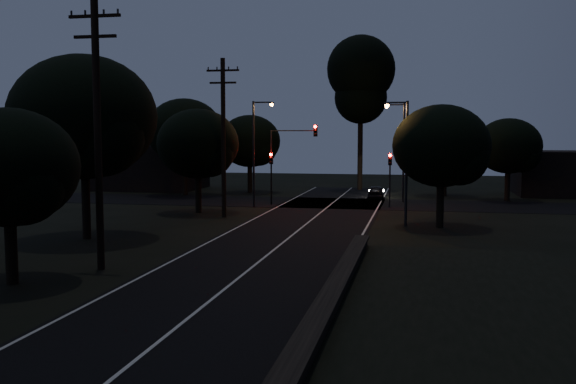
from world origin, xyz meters
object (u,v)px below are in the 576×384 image
at_px(signal_mast, 292,150).
at_px(streetlight_c, 404,154).
at_px(tall_pine, 361,79).
at_px(streetlight_b, 401,145).
at_px(utility_pole_far, 223,135).
at_px(car, 376,192).
at_px(streetlight_a, 256,146).
at_px(signal_left, 271,169).
at_px(signal_right, 390,170).
at_px(utility_pole_mid, 98,129).

bearing_deg(signal_mast, streetlight_c, -48.81).
height_order(tall_pine, streetlight_b, tall_pine).
height_order(utility_pole_far, streetlight_c, utility_pole_far).
bearing_deg(car, streetlight_c, 97.11).
bearing_deg(streetlight_a, tall_pine, 69.64).
relative_size(signal_mast, streetlight_a, 0.78).
xyz_separation_m(signal_left, streetlight_b, (9.91, 4.01, 1.80)).
bearing_deg(signal_mast, tall_pine, 75.38).
distance_m(tall_pine, streetlight_c, 26.31).
bearing_deg(utility_pole_far, streetlight_a, 83.41).
bearing_deg(tall_pine, signal_right, -76.51).
xyz_separation_m(utility_pole_mid, streetlight_a, (0.69, 23.00, -1.10)).
height_order(signal_right, signal_mast, signal_mast).
height_order(tall_pine, signal_mast, tall_pine).
distance_m(signal_right, streetlight_c, 10.18).
relative_size(utility_pole_mid, signal_left, 2.68).
relative_size(signal_left, signal_right, 1.00).
xyz_separation_m(utility_pole_far, signal_right, (10.60, 7.99, -2.65)).
height_order(utility_pole_far, car, utility_pole_far).
relative_size(utility_pole_far, streetlight_a, 1.31).
height_order(utility_pole_far, signal_left, utility_pole_far).
bearing_deg(streetlight_a, streetlight_b, 29.48).
height_order(tall_pine, signal_right, tall_pine).
bearing_deg(signal_right, tall_pine, 103.49).
relative_size(utility_pole_far, signal_right, 2.56).
xyz_separation_m(utility_pole_mid, signal_left, (1.40, 24.99, -2.90)).
distance_m(utility_pole_mid, streetlight_c, 19.15).
bearing_deg(car, utility_pole_mid, 71.23).
xyz_separation_m(utility_pole_mid, streetlight_b, (11.31, 29.00, -1.10)).
bearing_deg(streetlight_b, utility_pole_far, -133.30).
relative_size(utility_pole_mid, signal_mast, 1.76).
bearing_deg(signal_left, utility_pole_mid, -93.21).
height_order(utility_pole_mid, streetlight_b, utility_pole_mid).
height_order(signal_right, streetlight_b, streetlight_b).
xyz_separation_m(utility_pole_far, streetlight_b, (11.31, 12.00, -0.85)).
bearing_deg(signal_right, signal_left, 180.00).
distance_m(streetlight_a, streetlight_b, 12.19).
distance_m(utility_pole_mid, tall_pine, 40.94).
height_order(utility_pole_mid, streetlight_a, utility_pole_mid).
distance_m(utility_pole_mid, signal_right, 27.30).
distance_m(tall_pine, car, 13.92).
distance_m(tall_pine, signal_right, 17.45).
height_order(signal_mast, streetlight_b, streetlight_b).
relative_size(streetlight_b, streetlight_c, 1.07).
distance_m(utility_pole_far, tall_pine, 24.66).
bearing_deg(streetlight_a, signal_right, 11.34).
height_order(utility_pole_far, tall_pine, tall_pine).
distance_m(signal_mast, streetlight_c, 13.28).
relative_size(utility_pole_far, streetlight_b, 1.31).
relative_size(utility_pole_mid, streetlight_b, 1.38).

